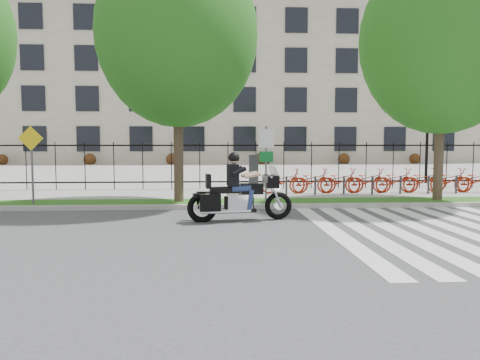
{
  "coord_description": "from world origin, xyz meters",
  "views": [
    {
      "loc": [
        -0.68,
        -10.7,
        2.1
      ],
      "look_at": [
        0.14,
        3.0,
        1.01
      ],
      "focal_mm": 35.0,
      "sensor_mm": 36.0,
      "label": 1
    }
  ],
  "objects": [
    {
      "name": "plaza",
      "position": [
        0.0,
        25.0,
        0.05
      ],
      "size": [
        80.0,
        34.0,
        0.1
      ],
      "primitive_type": "cube",
      "color": "#98958E",
      "rests_on": "ground"
    },
    {
      "name": "bike_share_station",
      "position": [
        5.9,
        7.2,
        0.64
      ],
      "size": [
        9.99,
        0.86,
        1.5
      ],
      "color": "#2D2D33",
      "rests_on": "sidewalk"
    },
    {
      "name": "lamp_post_right",
      "position": [
        10.0,
        12.0,
        3.21
      ],
      "size": [
        1.06,
        0.7,
        4.25
      ],
      "color": "black",
      "rests_on": "ground"
    },
    {
      "name": "sign_pole_regulatory",
      "position": [
        1.1,
        4.58,
        1.74
      ],
      "size": [
        0.5,
        0.09,
        2.5
      ],
      "color": "#59595B",
      "rests_on": "grass_verge"
    },
    {
      "name": "street_tree_1",
      "position": [
        -1.79,
        4.95,
        5.64
      ],
      "size": [
        5.28,
        5.28,
        8.53
      ],
      "color": "#3D2A21",
      "rests_on": "grass_verge"
    },
    {
      "name": "crosswalk_stripes",
      "position": [
        4.83,
        0.0,
        0.01
      ],
      "size": [
        5.7,
        8.0,
        0.01
      ],
      "primitive_type": null,
      "color": "silver",
      "rests_on": "ground"
    },
    {
      "name": "sidewalk",
      "position": [
        0.0,
        7.45,
        0.07
      ],
      "size": [
        60.0,
        3.5,
        0.15
      ],
      "primitive_type": "cube",
      "color": "#98958E",
      "rests_on": "ground"
    },
    {
      "name": "street_tree_2",
      "position": [
        7.11,
        4.95,
        5.57
      ],
      "size": [
        5.51,
        5.51,
        8.59
      ],
      "color": "#3D2A21",
      "rests_on": "grass_verge"
    },
    {
      "name": "grass_verge",
      "position": [
        0.0,
        4.95,
        0.07
      ],
      "size": [
        60.0,
        1.5,
        0.15
      ],
      "primitive_type": "cube",
      "color": "#2A5B16",
      "rests_on": "ground"
    },
    {
      "name": "motorcycle_rider",
      "position": [
        0.07,
        1.83,
        0.74
      ],
      "size": [
        2.89,
        1.03,
        2.24
      ],
      "color": "black",
      "rests_on": "ground"
    },
    {
      "name": "sign_pole_warning",
      "position": [
        -6.43,
        4.58,
        1.74
      ],
      "size": [
        0.78,
        0.09,
        2.49
      ],
      "color": "#59595B",
      "rests_on": "grass_verge"
    },
    {
      "name": "ground",
      "position": [
        0.0,
        0.0,
        0.0
      ],
      "size": [
        120.0,
        120.0,
        0.0
      ],
      "primitive_type": "plane",
      "color": "#3D3D3F",
      "rests_on": "ground"
    },
    {
      "name": "iron_fence",
      "position": [
        0.0,
        9.2,
        1.15
      ],
      "size": [
        30.0,
        0.06,
        2.0
      ],
      "primitive_type": null,
      "color": "black",
      "rests_on": "sidewalk"
    },
    {
      "name": "curb",
      "position": [
        0.0,
        4.1,
        0.07
      ],
      "size": [
        60.0,
        0.2,
        0.15
      ],
      "primitive_type": "cube",
      "color": "#A19E97",
      "rests_on": "ground"
    },
    {
      "name": "office_building",
      "position": [
        0.0,
        44.92,
        9.97
      ],
      "size": [
        60.0,
        21.9,
        20.15
      ],
      "color": "#A49A84",
      "rests_on": "ground"
    }
  ]
}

